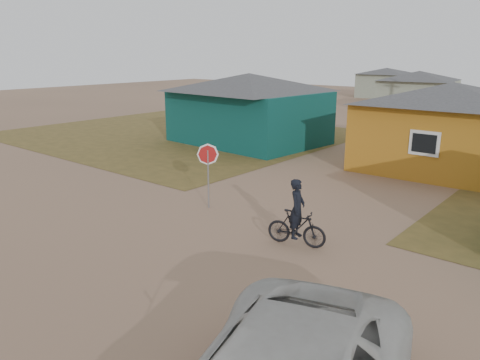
% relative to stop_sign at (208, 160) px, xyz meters
% --- Properties ---
extents(ground, '(120.00, 120.00, 0.00)m').
position_rel_stop_sign_xyz_m(ground, '(1.99, -3.21, -1.66)').
color(ground, '#8C6951').
extents(grass_nw, '(20.00, 18.00, 0.00)m').
position_rel_stop_sign_xyz_m(grass_nw, '(-12.01, 9.79, -1.65)').
color(grass_nw, brown).
rests_on(grass_nw, ground).
extents(house_teal, '(8.93, 7.08, 4.00)m').
position_rel_stop_sign_xyz_m(house_teal, '(-6.51, 10.29, 0.40)').
color(house_teal, '#0A3936').
rests_on(house_teal, ground).
extents(house_yellow, '(7.72, 6.76, 3.90)m').
position_rel_stop_sign_xyz_m(house_yellow, '(4.49, 10.79, 0.34)').
color(house_yellow, '#B1711B').
rests_on(house_yellow, ground).
extents(house_pale_west, '(7.04, 6.15, 3.60)m').
position_rel_stop_sign_xyz_m(house_pale_west, '(-4.01, 30.79, 0.20)').
color(house_pale_west, gray).
rests_on(house_pale_west, ground).
extents(house_pale_north, '(6.28, 5.81, 3.40)m').
position_rel_stop_sign_xyz_m(house_pale_north, '(-12.01, 42.79, 0.09)').
color(house_pale_north, gray).
rests_on(house_pale_north, ground).
extents(stop_sign, '(0.70, 0.29, 2.23)m').
position_rel_stop_sign_xyz_m(stop_sign, '(0.00, 0.00, 0.00)').
color(stop_sign, gray).
rests_on(stop_sign, ground).
extents(cyclist, '(1.73, 0.87, 1.88)m').
position_rel_stop_sign_xyz_m(cyclist, '(4.08, -0.80, -0.97)').
color(cyclist, black).
rests_on(cyclist, ground).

